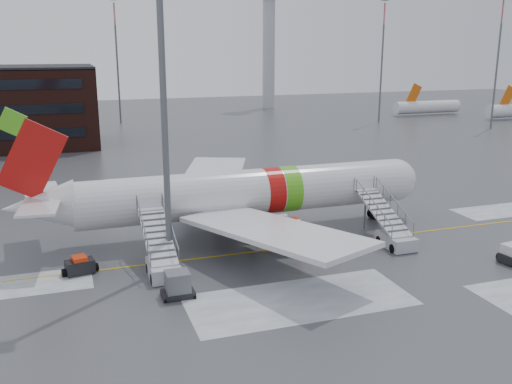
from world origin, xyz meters
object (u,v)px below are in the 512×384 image
object	(u,v)px
airstair_fwd	(391,231)
airstair_aft	(161,258)
baggage_tractor	(80,266)
light_mast_near	(162,66)
airliner	(237,194)
uld_container	(178,285)

from	to	relation	value
airstair_fwd	airstair_aft	distance (m)	18.25
baggage_tractor	light_mast_near	distance (m)	14.86
airliner	light_mast_near	bearing A→B (deg)	-139.94
baggage_tractor	light_mast_near	bearing A→B (deg)	-7.43
airstair_aft	uld_container	world-z (taller)	airstair_aft
airliner	baggage_tractor	size ratio (longest dim) A/B	13.77
airstair_fwd	airstair_aft	xyz separation A→B (m)	(-18.25, 0.00, 0.00)
airliner	airstair_aft	distance (m)	10.23
airliner	airstair_fwd	distance (m)	12.79
airstair_fwd	light_mast_near	xyz separation A→B (m)	(-17.52, 0.84, 13.00)
airstair_aft	light_mast_near	world-z (taller)	light_mast_near
uld_container	baggage_tractor	bearing A→B (deg)	134.19
airstair_aft	baggage_tractor	xyz separation A→B (m)	(-5.38, 1.64, -0.52)
airstair_aft	airstair_fwd	bearing A→B (deg)	0.00
light_mast_near	airstair_fwd	bearing A→B (deg)	-2.74
airstair_aft	baggage_tractor	size ratio (longest dim) A/B	3.03
baggage_tractor	light_mast_near	world-z (taller)	light_mast_near
baggage_tractor	light_mast_near	size ratio (longest dim) A/B	0.09
airstair_fwd	baggage_tractor	size ratio (longest dim) A/B	3.03
airliner	baggage_tractor	distance (m)	14.09
airstair_fwd	uld_container	world-z (taller)	airstair_fwd
baggage_tractor	airstair_aft	bearing A→B (deg)	-16.90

